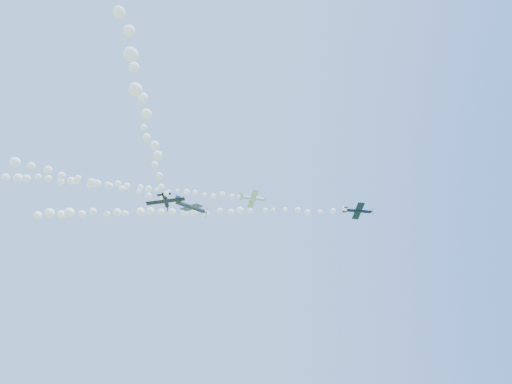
{
  "coord_description": "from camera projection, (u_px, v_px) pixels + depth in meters",
  "views": [
    {
      "loc": [
        -5.55,
        -87.59,
        5.64
      ],
      "look_at": [
        3.7,
        -4.0,
        46.75
      ],
      "focal_mm": 30.0,
      "sensor_mm": 36.0,
      "label": 1
    }
  ],
  "objects": [
    {
      "name": "plane_black",
      "position": [
        166.0,
        201.0,
        78.6
      ],
      "size": [
        6.94,
        6.78,
        1.86
      ],
      "rotation": [
        -0.18,
        -0.04,
        1.55
      ],
      "color": "black"
    },
    {
      "name": "plane_white",
      "position": [
        253.0,
        198.0,
        111.44
      ],
      "size": [
        7.35,
        7.57,
        2.4
      ],
      "rotation": [
        -0.25,
        0.02,
        0.12
      ],
      "color": "silver"
    },
    {
      "name": "plane_grey",
      "position": [
        191.0,
        207.0,
        89.83
      ],
      "size": [
        7.53,
        7.96,
        2.97
      ],
      "rotation": [
        0.22,
        0.08,
        0.5
      ],
      "color": "#323848"
    },
    {
      "name": "smoke_trail_navy",
      "position": [
        190.0,
        212.0,
        102.51
      ],
      "size": [
        75.8,
        11.56,
        2.94
      ],
      "primitive_type": null,
      "color": "white"
    },
    {
      "name": "smoke_trail_black",
      "position": [
        120.0,
        10.0,
        39.93
      ],
      "size": [
        3.92,
        82.17,
        2.77
      ],
      "primitive_type": null,
      "color": "white"
    },
    {
      "name": "plane_navy",
      "position": [
        358.0,
        211.0,
        102.23
      ],
      "size": [
        7.46,
        7.93,
        2.88
      ],
      "rotation": [
        -0.11,
        0.09,
        -0.12
      ],
      "color": "#0B1633"
    },
    {
      "name": "smoke_trail_white",
      "position": [
        79.0,
        182.0,
        102.64
      ],
      "size": [
        80.88,
        11.84,
        3.08
      ],
      "primitive_type": null,
      "color": "white"
    }
  ]
}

